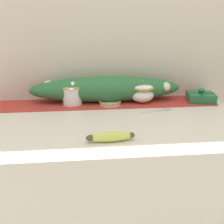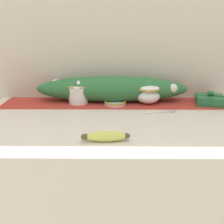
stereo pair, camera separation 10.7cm
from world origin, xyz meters
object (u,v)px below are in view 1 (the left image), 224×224
(spoon, at_px, (165,109))
(gift_box, at_px, (201,97))
(small_dish, at_px, (110,102))
(banana, at_px, (111,137))
(cream_pitcher, at_px, (72,94))
(sugar_bowl, at_px, (142,92))

(spoon, height_order, gift_box, gift_box)
(small_dish, bearing_deg, spoon, -22.81)
(banana, height_order, gift_box, gift_box)
(cream_pitcher, xyz_separation_m, sugar_bowl, (0.37, -0.00, 0.00))
(small_dish, height_order, gift_box, gift_box)
(cream_pitcher, distance_m, sugar_bowl, 0.37)
(cream_pitcher, distance_m, banana, 0.48)
(banana, relative_size, spoon, 1.05)
(small_dish, bearing_deg, cream_pitcher, 172.54)
(cream_pitcher, bearing_deg, sugar_bowl, -0.16)
(small_dish, xyz_separation_m, gift_box, (0.50, 0.01, 0.01))
(small_dish, distance_m, banana, 0.43)
(small_dish, bearing_deg, gift_box, 0.88)
(small_dish, distance_m, gift_box, 0.50)
(cream_pitcher, height_order, small_dish, cream_pitcher)
(cream_pitcher, bearing_deg, small_dish, -7.46)
(sugar_bowl, xyz_separation_m, spoon, (0.09, -0.14, -0.05))
(spoon, bearing_deg, cream_pitcher, 148.19)
(banana, distance_m, spoon, 0.44)
(sugar_bowl, bearing_deg, small_dish, -171.94)
(sugar_bowl, bearing_deg, gift_box, -2.99)
(cream_pitcher, xyz_separation_m, small_dish, (0.20, -0.03, -0.04))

